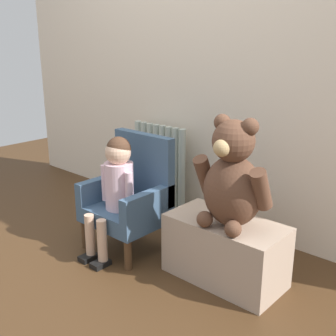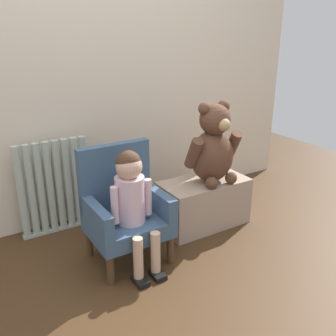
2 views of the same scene
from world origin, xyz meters
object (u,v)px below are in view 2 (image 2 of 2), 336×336
low_bench (203,203)px  large_teddy_bear (213,147)px  child_armchair (124,208)px  radiator (55,187)px  child_figure (132,194)px

low_bench → large_teddy_bear: bearing=-34.0°
low_bench → child_armchair: bearing=-174.1°
radiator → child_figure: bearing=-67.7°
child_figure → low_bench: bearing=15.6°
child_armchair → child_figure: child_figure is taller
radiator → child_figure: size_ratio=0.92×
child_armchair → large_teddy_bear: (0.69, 0.04, 0.26)m
radiator → child_figure: 0.72m
low_bench → radiator: bearing=152.9°
radiator → large_teddy_bear: large_teddy_bear is taller
large_teddy_bear → child_figure: bearing=-167.6°
child_figure → large_teddy_bear: size_ratio=1.27×
child_armchair → low_bench: child_armchair is taller
low_bench → child_figure: bearing=-164.4°
radiator → low_bench: radiator is taller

